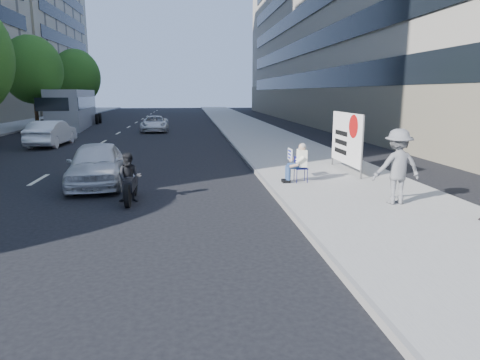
{
  "coord_description": "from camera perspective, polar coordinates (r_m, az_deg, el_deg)",
  "views": [
    {
      "loc": [
        -1.08,
        -7.83,
        3.1
      ],
      "look_at": [
        0.03,
        1.46,
        1.17
      ],
      "focal_mm": 32.0,
      "sensor_mm": 36.0,
      "label": 1
    }
  ],
  "objects": [
    {
      "name": "ground",
      "position": [
        8.49,
        0.98,
        -9.78
      ],
      "size": [
        160.0,
        160.0,
        0.0
      ],
      "primitive_type": "plane",
      "color": "black",
      "rests_on": "ground"
    },
    {
      "name": "near_sidewalk",
      "position": [
        28.45,
        3.54,
        5.51
      ],
      "size": [
        5.0,
        120.0,
        0.15
      ],
      "primitive_type": "cube",
      "color": "gray",
      "rests_on": "ground"
    },
    {
      "name": "near_building",
      "position": [
        44.28,
        18.55,
        20.03
      ],
      "size": [
        14.0,
        70.0,
        20.0
      ],
      "primitive_type": "cube",
      "color": "gray",
      "rests_on": "ground"
    },
    {
      "name": "tree_far_d",
      "position": [
        39.92,
        -25.95,
        13.07
      ],
      "size": [
        4.8,
        4.8,
        7.65
      ],
      "color": "#382616",
      "rests_on": "ground"
    },
    {
      "name": "tree_far_e",
      "position": [
        53.37,
        -21.02,
        12.69
      ],
      "size": [
        5.4,
        5.4,
        7.89
      ],
      "color": "#382616",
      "rests_on": "ground"
    },
    {
      "name": "seated_protester",
      "position": [
        14.31,
        7.7,
        2.58
      ],
      "size": [
        0.83,
        1.12,
        1.31
      ],
      "color": "#131456",
      "rests_on": "near_sidewalk"
    },
    {
      "name": "jogger",
      "position": [
        12.11,
        20.23,
        1.68
      ],
      "size": [
        1.32,
        0.78,
        2.01
      ],
      "primitive_type": "imported",
      "rotation": [
        0.0,
        0.0,
        3.16
      ],
      "color": "slate",
      "rests_on": "near_sidewalk"
    },
    {
      "name": "protest_banner",
      "position": [
        16.57,
        14.0,
        5.42
      ],
      "size": [
        0.08,
        3.06,
        2.2
      ],
      "color": "#4C4C4C",
      "rests_on": "near_sidewalk"
    },
    {
      "name": "white_sedan_near",
      "position": [
        15.21,
        -18.59,
        2.04
      ],
      "size": [
        2.12,
        4.4,
        1.45
      ],
      "primitive_type": "imported",
      "rotation": [
        0.0,
        0.0,
        0.1
      ],
      "color": "silver",
      "rests_on": "ground"
    },
    {
      "name": "white_sedan_mid",
      "position": [
        27.55,
        -23.85,
        5.74
      ],
      "size": [
        1.83,
        4.57,
        1.48
      ],
      "primitive_type": "imported",
      "rotation": [
        0.0,
        0.0,
        3.08
      ],
      "color": "silver",
      "rests_on": "ground"
    },
    {
      "name": "white_sedan_far",
      "position": [
        35.11,
        -11.3,
        7.37
      ],
      "size": [
        2.15,
        4.5,
        1.24
      ],
      "primitive_type": "imported",
      "rotation": [
        0.0,
        0.0,
        0.02
      ],
      "color": "white",
      "rests_on": "ground"
    },
    {
      "name": "motorcycle",
      "position": [
        12.6,
        -14.45,
        -0.0
      ],
      "size": [
        0.7,
        2.04,
        1.42
      ],
      "rotation": [
        0.0,
        0.0,
        -0.01
      ],
      "color": "black",
      "rests_on": "ground"
    },
    {
      "name": "bus",
      "position": [
        41.32,
        -21.34,
        8.83
      ],
      "size": [
        3.71,
        12.26,
        3.3
      ],
      "rotation": [
        0.0,
        0.0,
        0.1
      ],
      "color": "gray",
      "rests_on": "ground"
    }
  ]
}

